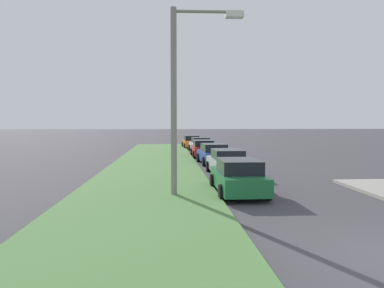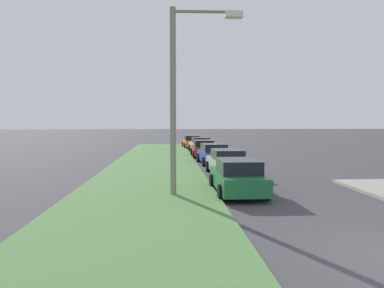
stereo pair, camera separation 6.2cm
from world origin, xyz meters
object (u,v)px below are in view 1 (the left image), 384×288
(parked_car_white, at_px, (200,145))
(streetlight, at_px, (183,88))
(parked_car_green, at_px, (238,177))
(parked_car_blue, at_px, (213,154))
(parked_car_orange, at_px, (191,142))
(parked_car_red, at_px, (203,149))
(parked_car_silver, at_px, (227,162))

(parked_car_white, height_order, streetlight, streetlight)
(parked_car_green, relative_size, parked_car_blue, 0.98)
(parked_car_blue, height_order, parked_car_orange, same)
(parked_car_green, distance_m, parked_car_red, 16.05)
(parked_car_green, height_order, parked_car_white, same)
(parked_car_red, relative_size, parked_car_orange, 0.98)
(parked_car_silver, bearing_deg, parked_car_red, 0.25)
(parked_car_red, bearing_deg, streetlight, 171.00)
(parked_car_silver, distance_m, streetlight, 7.47)
(parked_car_white, relative_size, parked_car_orange, 1.00)
(parked_car_green, xyz_separation_m, parked_car_red, (16.05, -0.10, 0.00))
(parked_car_green, relative_size, streetlight, 0.57)
(parked_car_silver, height_order, parked_car_orange, same)
(parked_car_white, bearing_deg, parked_car_orange, 2.74)
(parked_car_orange, relative_size, streetlight, 0.58)
(parked_car_green, height_order, parked_car_blue, same)
(parked_car_green, bearing_deg, parked_car_white, -1.15)
(parked_car_orange, xyz_separation_m, streetlight, (-27.23, 2.13, 3.67))
(parked_car_green, xyz_separation_m, streetlight, (-0.48, 2.36, 3.67))
(parked_car_white, xyz_separation_m, parked_car_orange, (5.26, 0.56, 0.00))
(parked_car_white, relative_size, streetlight, 0.59)
(parked_car_silver, bearing_deg, parked_car_orange, 0.23)
(parked_car_silver, bearing_deg, streetlight, 153.12)
(parked_car_silver, relative_size, parked_car_blue, 0.99)
(parked_car_red, height_order, streetlight, streetlight)
(parked_car_orange, bearing_deg, parked_car_silver, 178.87)
(streetlight, bearing_deg, parked_car_green, -78.55)
(parked_car_white, distance_m, streetlight, 22.44)
(parked_car_blue, height_order, parked_car_white, same)
(parked_car_blue, bearing_deg, parked_car_orange, -1.44)
(parked_car_orange, bearing_deg, streetlight, 172.64)
(parked_car_red, xyz_separation_m, streetlight, (-16.52, 2.46, 3.67))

